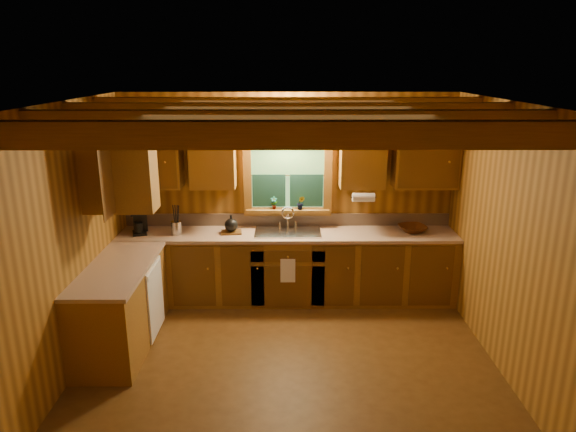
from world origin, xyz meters
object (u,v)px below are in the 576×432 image
(sink, at_px, (288,236))
(cutting_board, at_px, (231,232))
(coffee_maker, at_px, (139,222))
(wicker_basket, at_px, (412,229))

(sink, xyz_separation_m, cutting_board, (-0.70, -0.03, 0.06))
(coffee_maker, bearing_deg, wicker_basket, -16.49)
(cutting_board, bearing_deg, sink, -3.89)
(coffee_maker, height_order, wicker_basket, coffee_maker)
(cutting_board, bearing_deg, coffee_maker, 174.02)
(sink, relative_size, wicker_basket, 2.43)
(sink, distance_m, cutting_board, 0.71)
(cutting_board, height_order, wicker_basket, wicker_basket)
(coffee_maker, distance_m, cutting_board, 1.14)
(sink, xyz_separation_m, coffee_maker, (-1.84, -0.03, 0.19))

